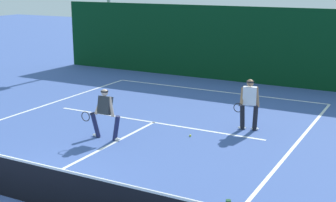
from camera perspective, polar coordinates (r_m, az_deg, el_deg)
ground_plane at (r=11.34m, az=-18.34°, el=-10.70°), size 80.00×80.00×0.00m
court_line_baseline_far at (r=20.55m, az=5.56°, el=1.20°), size 9.42×0.10×0.01m
court_line_service at (r=16.04m, az=-1.71°, el=-2.53°), size 7.68×0.10×0.01m
court_line_centre at (r=13.53m, az=-8.50°, el=-5.95°), size 0.10×6.40×0.01m
tennis_net at (r=11.15m, az=-18.55°, el=-8.38°), size 10.33×0.09×1.11m
player_near at (r=14.32m, az=-7.48°, el=-1.29°), size 1.05×0.81×1.52m
player_far at (r=15.24m, az=9.57°, el=-0.16°), size 0.67×0.89×1.63m
tennis_ball at (r=14.63m, az=2.65°, el=-4.10°), size 0.07×0.07×0.07m
back_fence_windscreen at (r=22.35m, az=7.98°, el=6.66°), size 18.77×0.12×3.43m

